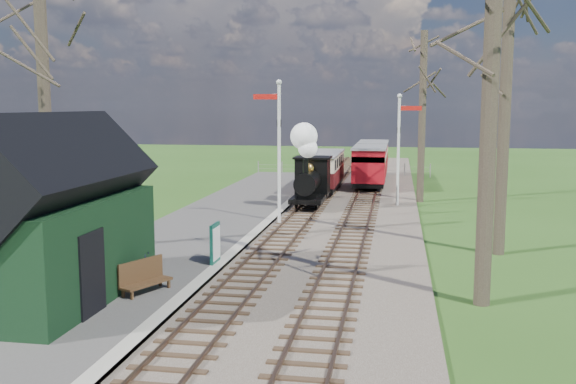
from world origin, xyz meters
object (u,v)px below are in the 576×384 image
semaphore_near (278,141)px  person (144,256)px  locomotive (309,171)px  semaphore_far (400,141)px  sign_board (215,243)px  red_carriage_a (370,166)px  bench (143,277)px  station_shed (53,220)px  coach (324,169)px  red_carriage_b (373,158)px

semaphore_near → person: (-2.13, -9.62, -2.79)m
semaphore_near → locomotive: semaphore_near is taller
locomotive → person: bearing=-101.6°
semaphore_near → semaphore_far: 7.91m
semaphore_near → sign_board: (-0.57, -7.61, -2.79)m
red_carriage_a → bench: (-4.93, -23.67, -0.86)m
red_carriage_a → bench: 24.20m
station_shed → red_carriage_a: 25.60m
sign_board → person: bearing=-127.8°
semaphore_far → locomotive: size_ratio=1.38×
red_carriage_a → bench: size_ratio=3.18×
coach → red_carriage_a: size_ratio=1.32×
locomotive → red_carriage_b: (2.61, 13.65, -0.45)m
station_shed → person: station_shed is taller
red_carriage_a → red_carriage_b: bearing=90.0°
semaphore_near → red_carriage_a: bearing=75.1°
person → red_carriage_a: bearing=-36.8°
semaphore_near → locomotive: (0.76, 4.49, -1.70)m
red_carriage_a → sign_board: red_carriage_a is taller
semaphore_near → red_carriage_b: 18.57m
coach → red_carriage_b: size_ratio=1.32×
station_shed → semaphore_far: semaphore_far is taller
locomotive → red_carriage_b: locomotive is taller
red_carriage_a → coach: bearing=-141.2°
semaphore_near → semaphore_far: size_ratio=1.09×
station_shed → semaphore_near: bearing=73.6°
station_shed → semaphore_near: semaphore_near is taller
coach → person: coach is taller
semaphore_far → red_carriage_b: size_ratio=1.14×
coach → sign_board: coach is taller
semaphore_far → person: semaphore_far is taller
locomotive → person: (-2.89, -14.11, -1.10)m
station_shed → person: size_ratio=5.02×
red_carriage_b → person: 28.30m
sign_board → semaphore_far: bearing=67.2°
coach → red_carriage_a: 3.34m
station_shed → red_carriage_b: (6.90, 30.14, -0.80)m
semaphore_far → red_carriage_a: size_ratio=1.14×
semaphore_far → person: 17.41m
sign_board → bench: 3.57m
coach → person: (-2.90, -20.17, -0.59)m
coach → semaphore_far: bearing=-46.1°
bench → red_carriage_a: bearing=78.2°
coach → sign_board: size_ratio=5.28×
semaphore_far → red_carriage_b: 12.41m
coach → red_carriage_a: red_carriage_a is taller
station_shed → semaphore_near: (3.53, 12.00, 1.35)m
station_shed → red_carriage_b: 30.93m
sign_board → red_carriage_a: bearing=79.0°
semaphore_far → red_carriage_b: semaphore_far is taller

